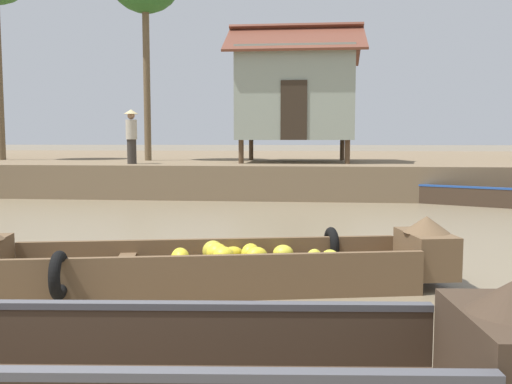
% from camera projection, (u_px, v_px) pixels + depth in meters
% --- Properties ---
extents(ground_plane, '(300.00, 300.00, 0.00)m').
position_uv_depth(ground_plane, '(227.00, 216.00, 12.90)').
color(ground_plane, '#7A6B51').
extents(riverbank_strip, '(160.00, 20.00, 1.00)m').
position_uv_depth(riverbank_strip, '(269.00, 167.00, 25.77)').
color(riverbank_strip, '#756047').
rests_on(riverbank_strip, ground).
extents(banana_boat, '(5.83, 2.39, 0.83)m').
position_uv_depth(banana_boat, '(213.00, 266.00, 6.63)').
color(banana_boat, brown).
rests_on(banana_boat, ground).
extents(viewer_boat, '(6.98, 1.76, 0.91)m').
position_uv_depth(viewer_boat, '(8.00, 375.00, 3.55)').
color(viewer_boat, '#3D2D21').
rests_on(viewer_boat, ground).
extents(fishing_skiff_distant, '(5.54, 3.32, 0.83)m').
position_uv_depth(fishing_skiff_distant, '(486.00, 194.00, 15.08)').
color(fishing_skiff_distant, '#3D2D21').
rests_on(fishing_skiff_distant, ground).
extents(stilt_house_mid_right, '(4.38, 3.81, 4.50)m').
position_uv_depth(stilt_house_mid_right, '(295.00, 94.00, 18.56)').
color(stilt_house_mid_right, '#4C3826').
rests_on(stilt_house_mid_right, riverbank_strip).
extents(vendor_person, '(0.44, 0.44, 1.66)m').
position_uv_depth(vendor_person, '(131.00, 134.00, 17.14)').
color(vendor_person, '#332D28').
rests_on(vendor_person, riverbank_strip).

